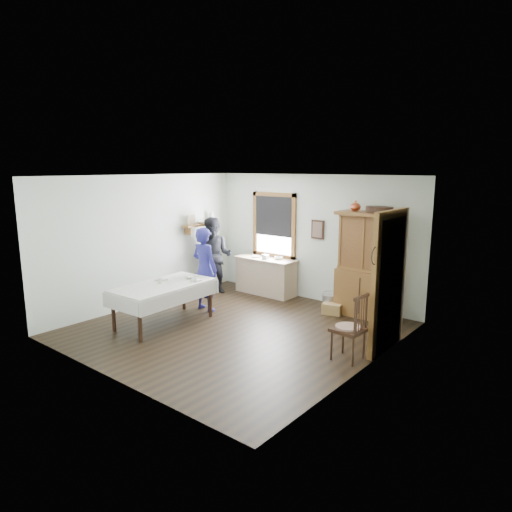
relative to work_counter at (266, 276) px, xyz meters
The scene contains 20 objects.
room 2.60m from the work_counter, 65.01° to the right, with size 5.01×5.01×2.70m.
window 1.23m from the work_counter, 84.96° to the left, with size 1.18×0.07×1.48m.
doorway 3.81m from the work_counter, 21.15° to the right, with size 0.09×1.14×2.22m.
wall_shelf 1.90m from the work_counter, 153.96° to the right, with size 0.24×1.00×0.44m.
framed_picture 1.66m from the work_counter, 12.69° to the left, with size 0.30×0.04×0.40m, color #341F12.
rug_beater 4.17m from the work_counter, 28.63° to the right, with size 0.27×0.27×0.01m, color black.
work_counter is the anchor object (origin of this frame).
china_hutch 2.54m from the work_counter, ahead, with size 1.19×0.56×2.02m, color brown.
dining_table 2.80m from the work_counter, 94.02° to the right, with size 0.99×1.88×0.75m, color silver.
spindle_chair 3.81m from the work_counter, 33.18° to the right, with size 0.48×0.48×1.04m, color #341F12.
pail 1.78m from the work_counter, ahead, with size 0.30×0.30×0.32m, color #9D9FA5.
wicker_basket 1.98m from the work_counter, ahead, with size 0.37×0.26×0.22m, color tan.
woman_blue 1.77m from the work_counter, 96.92° to the right, with size 0.57×0.37×1.56m, color navy.
figure_dark 1.24m from the work_counter, 144.88° to the right, with size 0.78×0.61×1.61m, color black.
table_cup_a 2.33m from the work_counter, 87.46° to the right, with size 0.12×0.12×0.09m, color white.
table_cup_b 2.84m from the work_counter, 95.82° to the right, with size 0.10×0.10×0.09m, color white.
table_bowl 2.21m from the work_counter, 93.58° to the right, with size 0.23×0.23×0.06m, color white.
counter_book 0.55m from the work_counter, 168.81° to the right, with size 0.15×0.21×0.02m, color #745B4D.
counter_bowl 0.54m from the work_counter, 12.66° to the left, with size 0.19×0.19×0.06m, color white.
shelf_bowl 1.91m from the work_counter, 154.38° to the right, with size 0.22×0.22×0.05m, color white.
Camera 1 is at (5.17, -5.76, 2.86)m, focal length 32.00 mm.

